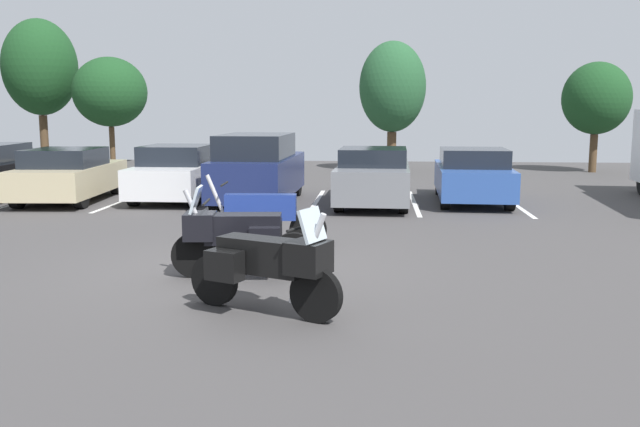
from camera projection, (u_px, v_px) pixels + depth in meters
name	position (u px, v px, depth m)	size (l,w,h in m)	color
ground	(232.00, 272.00, 10.75)	(44.00, 44.00, 0.10)	#423F3F
motorcycle_touring	(238.00, 234.00, 10.14)	(2.14, 0.99, 1.36)	black
motorcycle_second	(260.00, 216.00, 12.26)	(2.36, 0.62, 1.32)	black
motorcycle_third	(268.00, 264.00, 8.31)	(2.00, 1.19, 1.35)	black
parking_stripes	(221.00, 201.00, 18.60)	(15.72, 4.92, 0.01)	silver
car_champagne	(69.00, 175.00, 18.42)	(2.13, 4.37, 1.43)	#C1B289
car_white	(179.00, 173.00, 18.85)	(1.83, 4.39, 1.48)	white
car_navy	(258.00, 169.00, 17.97)	(1.93, 4.69, 1.82)	navy
car_grey	(373.00, 177.00, 17.88)	(1.94, 4.68, 1.47)	slate
car_blue	(473.00, 176.00, 18.22)	(2.01, 4.36, 1.43)	#2D519E
tree_rear	(393.00, 87.00, 26.79)	(2.59, 2.59, 5.05)	#4C3823
tree_center_right	(110.00, 92.00, 30.57)	(3.26, 3.26, 4.71)	#4C3823
tree_left	(40.00, 68.00, 31.69)	(3.37, 3.37, 6.52)	#4C3823
tree_far_left	(596.00, 99.00, 26.40)	(2.57, 2.57, 4.23)	#4C3823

